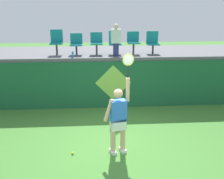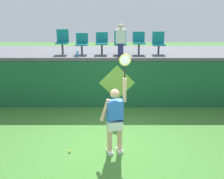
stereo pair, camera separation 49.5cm
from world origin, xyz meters
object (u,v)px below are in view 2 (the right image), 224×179
(stadium_chair_3, at_px, (120,42))
(stadium_chair_0, at_px, (62,40))
(stadium_chair_5, at_px, (158,42))
(stadium_chair_1, at_px, (82,43))
(water_bottle, at_px, (77,54))
(stadium_chair_2, at_px, (102,42))
(tennis_ball, at_px, (69,152))
(tennis_player, at_px, (115,118))
(spectator_0, at_px, (120,40))
(stadium_chair_4, at_px, (139,41))

(stadium_chair_3, bearing_deg, stadium_chair_0, 179.98)
(stadium_chair_5, bearing_deg, stadium_chair_1, -179.86)
(water_bottle, xyz_separation_m, stadium_chair_2, (0.84, 0.58, 0.35))
(tennis_ball, height_order, stadium_chair_5, stadium_chair_5)
(water_bottle, xyz_separation_m, stadium_chair_1, (0.11, 0.58, 0.31))
(tennis_player, distance_m, stadium_chair_5, 4.44)
(water_bottle, xyz_separation_m, stadium_chair_0, (-0.60, 0.59, 0.39))
(stadium_chair_5, bearing_deg, tennis_player, -112.66)
(tennis_ball, height_order, stadium_chair_3, stadium_chair_3)
(tennis_player, distance_m, stadium_chair_1, 4.28)
(stadium_chair_1, height_order, stadium_chair_3, stadium_chair_3)
(stadium_chair_2, height_order, stadium_chair_5, stadium_chair_5)
(water_bottle, bearing_deg, tennis_ball, -87.51)
(stadium_chair_5, bearing_deg, stadium_chair_0, 179.99)
(stadium_chair_3, bearing_deg, stadium_chair_1, -179.72)
(stadium_chair_0, distance_m, stadium_chair_3, 2.12)
(water_bottle, relative_size, spectator_0, 0.18)
(stadium_chair_1, bearing_deg, stadium_chair_4, -0.05)
(tennis_player, height_order, stadium_chair_1, stadium_chair_1)
(stadium_chair_0, distance_m, spectator_0, 2.16)
(water_bottle, distance_m, stadium_chair_2, 1.08)
(water_bottle, bearing_deg, stadium_chair_1, 79.75)
(stadium_chair_4, height_order, spectator_0, spectator_0)
(stadium_chair_0, distance_m, stadium_chair_2, 1.44)
(tennis_player, relative_size, spectator_0, 2.24)
(stadium_chair_1, xyz_separation_m, spectator_0, (1.41, -0.43, 0.16))
(tennis_ball, height_order, stadium_chair_1, stadium_chair_1)
(spectator_0, bearing_deg, stadium_chair_0, 168.42)
(water_bottle, bearing_deg, tennis_player, -68.93)
(stadium_chair_2, bearing_deg, stadium_chair_1, 179.88)
(tennis_ball, relative_size, spectator_0, 0.06)
(tennis_player, bearing_deg, spectator_0, 86.18)
(tennis_player, bearing_deg, stadium_chair_0, 115.71)
(tennis_ball, bearing_deg, water_bottle, 92.49)
(stadium_chair_5, bearing_deg, stadium_chair_4, -179.32)
(stadium_chair_1, distance_m, stadium_chair_3, 1.41)
(stadium_chair_3, relative_size, stadium_chair_5, 1.02)
(stadium_chair_5, bearing_deg, stadium_chair_3, -180.00)
(tennis_player, distance_m, stadium_chair_2, 4.14)
(stadium_chair_0, height_order, stadium_chair_2, stadium_chair_0)
(stadium_chair_0, bearing_deg, tennis_ball, -79.24)
(stadium_chair_4, bearing_deg, stadium_chair_1, 179.95)
(stadium_chair_0, xyz_separation_m, stadium_chair_1, (0.71, -0.01, -0.08))
(tennis_ball, xyz_separation_m, stadium_chair_4, (2.05, 3.93, 2.23))
(stadium_chair_3, xyz_separation_m, stadium_chair_5, (1.40, 0.00, -0.01))
(tennis_player, xyz_separation_m, water_bottle, (-1.28, 3.33, 0.96))
(stadium_chair_2, height_order, spectator_0, spectator_0)
(stadium_chair_2, bearing_deg, tennis_ball, -99.99)
(stadium_chair_3, xyz_separation_m, stadium_chair_4, (0.68, -0.01, 0.02))
(stadium_chair_1, relative_size, stadium_chair_5, 0.93)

